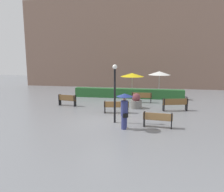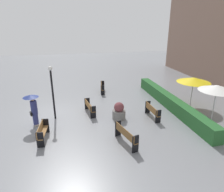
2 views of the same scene
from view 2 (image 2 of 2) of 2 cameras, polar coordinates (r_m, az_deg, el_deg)
name	(u,v)px [view 2 (image 2 of 2)]	position (r m, az deg, el deg)	size (l,w,h in m)	color
ground_plane	(55,114)	(14.52, -16.09, -4.97)	(60.00, 60.00, 0.00)	gray
bench_mid_center	(89,107)	(13.95, -6.47, -3.06)	(1.77, 0.61, 0.85)	olive
bench_far_left	(102,87)	(18.15, -2.82, 2.64)	(1.55, 0.57, 0.90)	brown
bench_back_row	(152,110)	(13.49, 11.41, -4.08)	(1.72, 0.41, 0.89)	olive
bench_near_right	(42,131)	(11.47, -19.31, -9.45)	(1.65, 0.51, 0.86)	#9E7242
bench_far_right	(125,134)	(10.50, 3.88, -10.86)	(1.86, 0.80, 0.92)	brown
pedestrian_with_umbrella	(33,106)	(12.88, -21.62, -2.74)	(0.90, 0.90, 2.01)	navy
planter_pot	(119,112)	(13.09, 2.00, -4.54)	(0.86, 0.86, 1.16)	slate
lamp_post	(52,87)	(13.12, -16.74, 2.50)	(0.28, 0.28, 3.51)	black
patio_umbrella_yellow	(194,80)	(15.66, 22.31, 4.30)	(2.39, 2.39, 2.28)	silver
patio_umbrella_white	(217,88)	(13.41, 27.83, 2.04)	(2.14, 2.14, 2.51)	silver
hedge_strip	(170,102)	(15.51, 16.20, -1.55)	(10.42, 0.70, 0.90)	#28602D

